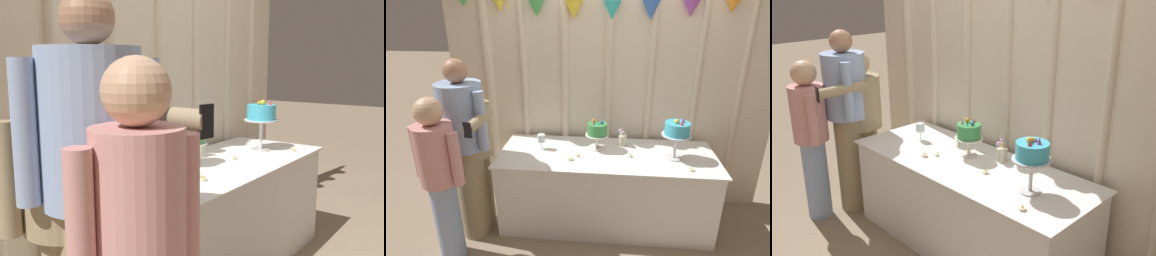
# 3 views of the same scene
# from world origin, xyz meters

# --- Properties ---
(ground_plane) EXTENTS (24.00, 24.00, 0.00)m
(ground_plane) POSITION_xyz_m (0.00, 0.00, 0.00)
(ground_plane) COLOR gray
(draped_curtain) EXTENTS (3.34, 0.17, 2.45)m
(draped_curtain) POSITION_xyz_m (-0.05, 0.55, 1.31)
(draped_curtain) COLOR beige
(draped_curtain) RESTS_ON ground_plane
(cake_table) EXTENTS (2.08, 0.78, 0.77)m
(cake_table) POSITION_xyz_m (0.00, 0.10, 0.38)
(cake_table) COLOR white
(cake_table) RESTS_ON ground_plane
(cake_display_nearleft) EXTENTS (0.23, 0.23, 0.31)m
(cake_display_nearleft) POSITION_xyz_m (-0.10, 0.20, 0.97)
(cake_display_nearleft) COLOR silver
(cake_display_nearleft) RESTS_ON cake_table
(cake_display_nearright) EXTENTS (0.27, 0.27, 0.41)m
(cake_display_nearright) POSITION_xyz_m (0.62, 0.06, 1.05)
(cake_display_nearright) COLOR silver
(cake_display_nearright) RESTS_ON cake_table
(wine_glass) EXTENTS (0.08, 0.08, 0.15)m
(wine_glass) POSITION_xyz_m (-0.65, 0.15, 0.88)
(wine_glass) COLOR silver
(wine_glass) RESTS_ON cake_table
(flower_vase) EXTENTS (0.09, 0.10, 0.18)m
(flower_vase) POSITION_xyz_m (0.16, 0.31, 0.84)
(flower_vase) COLOR beige
(flower_vase) RESTS_ON cake_table
(tealight_far_left) EXTENTS (0.05, 0.05, 0.04)m
(tealight_far_left) POSITION_xyz_m (-0.33, -0.07, 0.78)
(tealight_far_left) COLOR beige
(tealight_far_left) RESTS_ON cake_table
(tealight_near_left) EXTENTS (0.04, 0.04, 0.04)m
(tealight_near_left) POSITION_xyz_m (-0.27, 0.01, 0.78)
(tealight_near_left) COLOR beige
(tealight_near_left) RESTS_ON cake_table
(tealight_near_right) EXTENTS (0.04, 0.04, 0.03)m
(tealight_near_right) POSITION_xyz_m (0.22, 0.06, 0.78)
(tealight_near_right) COLOR beige
(tealight_near_right) RESTS_ON cake_table
(tealight_far_right) EXTENTS (0.05, 0.05, 0.03)m
(tealight_far_right) POSITION_xyz_m (0.73, -0.16, 0.78)
(tealight_far_right) COLOR beige
(tealight_far_right) RESTS_ON cake_table
(guest_girl_blue_dress) EXTENTS (0.52, 0.76, 1.51)m
(guest_girl_blue_dress) POSITION_xyz_m (-1.25, -0.08, 0.81)
(guest_girl_blue_dress) COLOR #9E8966
(guest_girl_blue_dress) RESTS_ON ground_plane
(guest_man_dark_suit) EXTENTS (0.50, 0.50, 1.71)m
(guest_man_dark_suit) POSITION_xyz_m (-1.25, -0.21, 0.93)
(guest_man_dark_suit) COLOR #9E8966
(guest_man_dark_suit) RESTS_ON ground_plane
(guest_man_pink_jacket) EXTENTS (0.45, 0.37, 1.48)m
(guest_man_pink_jacket) POSITION_xyz_m (-1.34, -0.54, 0.82)
(guest_man_pink_jacket) COLOR #93ADD6
(guest_man_pink_jacket) RESTS_ON ground_plane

